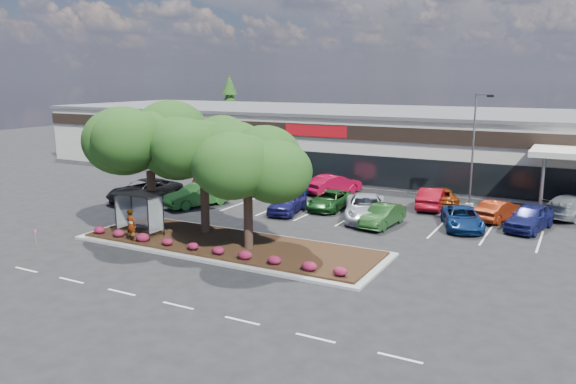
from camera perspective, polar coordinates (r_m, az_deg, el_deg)
The scene contains 29 objects.
ground at distance 27.97m, azimuth -7.19°, elevation -8.25°, with size 160.00×160.00×0.00m, color black.
retail_store at distance 57.73m, azimuth 12.59°, elevation 5.01°, with size 80.40×25.20×6.25m.
landscape_island at distance 32.13m, azimuth -6.01°, elevation -5.36°, with size 18.00×6.00×0.26m.
lane_markings at distance 36.62m, azimuth 2.06°, elevation -3.38°, with size 33.12×20.06×0.01m.
shrub_row at distance 30.38m, azimuth -8.24°, elevation -5.65°, with size 17.00×0.80×0.50m, color maroon, non-canonical shape.
bus_shelter at distance 34.13m, azimuth -14.76°, elevation -0.89°, with size 2.75×1.55×2.59m.
island_tree_west at distance 35.25m, azimuth -13.81°, elevation 2.68°, with size 7.20×7.20×7.89m, color #143A12, non-canonical shape.
island_tree_mid at distance 33.64m, azimuth -8.54°, elevation 1.98°, with size 6.60×6.60×7.32m, color #143A12, non-canonical shape.
island_tree_east at distance 30.27m, azimuth -4.10°, elevation 0.24°, with size 5.80×5.80×6.50m, color #143A12, non-canonical shape.
conifer_north_west at distance 81.35m, azimuth -5.93°, elevation 8.34°, with size 4.40×4.40×10.00m, color #143A12.
person_waiting at distance 33.25m, azimuth -15.64°, elevation -3.23°, with size 0.68×0.45×1.87m, color #594C47.
light_pole at distance 42.55m, azimuth 18.36°, elevation 3.19°, with size 1.43×0.60×8.41m.
survey_stake at distance 35.12m, azimuth -24.28°, elevation -4.03°, with size 0.08×0.14×0.97m.
car_0 at distance 45.07m, azimuth -14.38°, elevation 0.17°, with size 2.77×6.01×1.67m, color black.
car_1 at distance 42.32m, azimuth -9.21°, elevation -0.33°, with size 1.77×5.08×1.67m, color #1D4E1C.
car_2 at distance 39.78m, azimuth -0.07°, elevation -1.04°, with size 1.82×4.53×1.54m, color navy.
car_3 at distance 41.02m, azimuth 4.28°, elevation -0.83°, with size 2.22×4.81×1.34m, color #154518.
car_4 at distance 38.16m, azimuth 7.92°, elevation -1.60°, with size 2.75×5.97×1.66m, color silver.
car_5 at distance 36.73m, azimuth 9.59°, elevation -2.36°, with size 1.50×4.30×1.42m, color #1D441A.
car_6 at distance 37.37m, azimuth 17.29°, elevation -2.54°, with size 2.25×4.88×1.36m, color navy.
car_7 at distance 38.46m, azimuth 23.34°, elevation -2.37°, with size 1.93×4.79×1.63m, color navy.
car_9 at distance 49.33m, azimuth -6.50°, elevation 1.44°, with size 2.82×6.12×1.70m, color #9A3016.
car_10 at distance 48.68m, azimuth 0.11°, elevation 1.36°, with size 2.35×5.77×1.67m, color #16532A.
car_11 at distance 47.28m, azimuth 1.50°, elevation 0.94°, with size 2.08×5.11×1.48m, color navy.
car_12 at distance 46.41m, azimuth 4.71°, elevation 0.79°, with size 1.71×4.91×1.62m, color maroon.
car_13 at distance 43.84m, azimuth 15.18°, elevation -0.41°, with size 2.20×4.77×1.33m, color maroon.
car_14 at distance 42.46m, azimuth 14.44°, elevation -0.59°, with size 1.65×4.73×1.56m, color maroon.
car_15 at distance 40.24m, azimuth 20.54°, elevation -1.74°, with size 1.48×4.26×1.40m, color maroon.
car_16 at distance 43.09m, azimuth 26.95°, elevation -1.31°, with size 2.21×5.44×1.58m, color #9BA1A7.
Camera 1 is at (15.33, -21.41, 9.41)m, focal length 35.00 mm.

